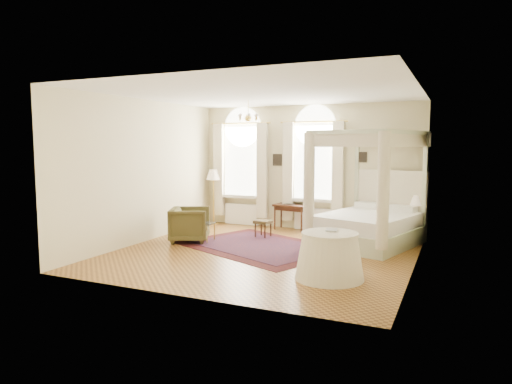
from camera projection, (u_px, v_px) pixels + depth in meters
ground at (263, 253)px, 9.56m from camera, size 6.00×6.00×0.00m
room_walls at (263, 159)px, 9.35m from camera, size 6.00×6.00×6.00m
window_left at (241, 172)px, 12.78m from camera, size 1.62×0.27×3.29m
window_right at (313, 174)px, 11.93m from camera, size 1.62×0.27×3.29m
chandelier at (248, 117)px, 10.71m from camera, size 0.51×0.45×0.50m
wall_pictures at (310, 159)px, 12.02m from camera, size 2.54×0.03×0.39m
canopy_bed at (367, 219)px, 10.30m from camera, size 2.51×2.80×2.57m
nightstand at (411, 226)px, 10.88m from camera, size 0.47×0.43×0.65m
nightstand_lamp at (417, 202)px, 10.69m from camera, size 0.30×0.30×0.44m
writing_desk at (291, 208)px, 12.09m from camera, size 0.97×0.60×0.68m
laptop at (291, 204)px, 12.06m from camera, size 0.34×0.27×0.02m
stool at (263, 223)px, 11.16m from camera, size 0.42×0.42×0.42m
armchair at (190, 224)px, 10.67m from camera, size 1.16×1.15×0.80m
coffee_table at (200, 224)px, 10.76m from camera, size 0.64×0.45×0.43m
floor_lamp at (213, 177)px, 12.97m from camera, size 0.40×0.40×1.56m
oriental_rug at (260, 246)px, 10.17m from camera, size 4.14×3.62×0.01m
side_table at (329, 256)px, 7.70m from camera, size 1.17×1.17×0.80m
book at (326, 230)px, 7.84m from camera, size 0.24×0.29×0.02m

